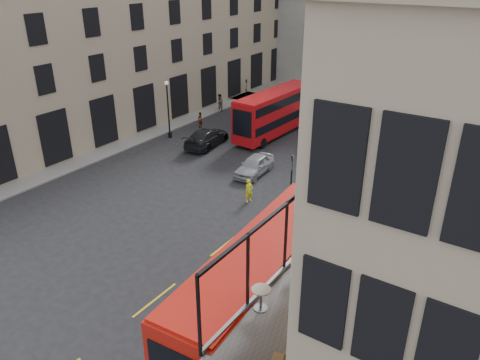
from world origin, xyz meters
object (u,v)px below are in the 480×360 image
Objects in this scene: bus_near at (263,285)px; pedestrian_b at (303,116)px; car_c at (207,137)px; cyclist at (249,191)px; traffic_light_near at (292,175)px; cafe_table_far at (342,234)px; traffic_light_far at (246,92)px; street_lamp_a at (168,113)px; cafe_chair_d at (384,242)px; street_lamp_b at (348,93)px; car_a at (254,165)px; pedestrian_a at (220,103)px; cafe_table_mid at (296,266)px; pedestrian_d at (467,119)px; cafe_table_near at (261,296)px; bicycle at (280,213)px; pedestrian_c at (367,109)px; bus_far at (275,111)px; pedestrian_e at (200,120)px; car_b at (320,146)px; cafe_chair_b at (342,278)px; cafe_chair_c at (338,288)px.

pedestrian_b is (-12.06, 27.63, -1.85)m from bus_near.
car_c is 11.33m from cyclist.
traffic_light_near is at bearing 144.67° from car_c.
traffic_light_near is at bearing -123.24° from pedestrian_b.
traffic_light_far is at bearing 129.98° from cafe_table_far.
car_c is at bearing 73.24° from cyclist.
street_lamp_a is (-16.00, 6.00, -0.03)m from traffic_light_near.
cafe_chair_d is at bearing -47.18° from traffic_light_far.
car_a is at bearing -89.88° from street_lamp_b.
pedestrian_a is 2.69× the size of cafe_table_mid.
pedestrian_d is (18.29, 18.70, 0.02)m from car_c.
cafe_table_near is 6.32m from cafe_chair_d.
bus_near is 14.92× the size of cafe_table_near.
cafe_chair_d is at bearing -103.87° from bicycle.
pedestrian_c is (14.07, 7.27, -0.15)m from pedestrian_a.
bus_far is at bearing 118.79° from bus_near.
car_a is 2.68× the size of pedestrian_e.
street_lamp_a reaches higher than cafe_table_far.
pedestrian_e reaches higher than bicycle.
street_lamp_a is 3.23× the size of cyclist.
cafe_chair_b is (10.71, -21.76, 4.16)m from car_b.
bus_near is (9.50, -33.00, 0.26)m from street_lamp_b.
cafe_table_far is (12.04, -31.09, 2.68)m from street_lamp_b.
cafe_chair_b reaches higher than street_lamp_b.
cafe_chair_c is 3.86m from cafe_chair_d.
bicycle is 24.67m from pedestrian_c.
cafe_chair_b reaches higher than pedestrian_e.
traffic_light_far is 2.02× the size of pedestrian_a.
street_lamp_a is 28.99m from cafe_table_mid.
pedestrian_b is 1.92× the size of cafe_chair_b.
bicycle is (2.79, -11.92, -0.22)m from car_b.
street_lamp_b is 33.45m from cafe_table_far.
cafe_table_near reaches higher than pedestrian_b.
pedestrian_d is at bearing -141.96° from car_c.
street_lamp_b is 22.87m from cyclist.
cafe_chair_b is at bearing -51.27° from traffic_light_far.
cafe_chair_b is at bearing 150.38° from pedestrian_d.
traffic_light_near is 2.40× the size of pedestrian_c.
pedestrian_e is 1.89× the size of cafe_chair_b.
car_a is 5.07× the size of cafe_chair_b.
street_lamp_a is 29.92m from cafe_chair_b.
traffic_light_far is 10.18m from car_c.
car_b is 2.61× the size of pedestrian_b.
cafe_table_far is 2.70m from cafe_chair_b.
pedestrian_a is at bearing 79.65° from pedestrian_d.
street_lamp_a is at bearing -4.87° from car_c.
street_lamp_b is at bearing 111.33° from cafe_chair_b.
cafe_table_near is at bearing 124.00° from car_c.
cafe_table_mid reaches higher than pedestrian_d.
traffic_light_near is 0.71× the size of car_c.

